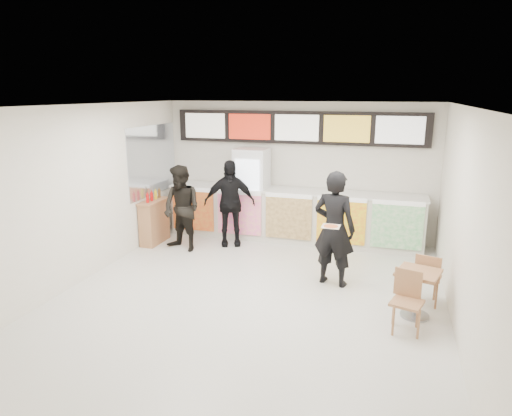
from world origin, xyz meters
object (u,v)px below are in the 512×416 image
at_px(customer_left, 182,209).
at_px(customer_mid, 229,203).
at_px(service_counter, 292,215).
at_px(cafe_table, 417,285).
at_px(customer_main, 334,229).
at_px(drinks_fridge, 252,193).
at_px(condiment_ledge, 154,221).

relative_size(customer_left, customer_mid, 0.96).
distance_m(service_counter, cafe_table, 3.86).
relative_size(service_counter, customer_main, 2.83).
relative_size(service_counter, drinks_fridge, 2.78).
bearing_deg(drinks_fridge, customer_left, -130.24).
relative_size(customer_main, condiment_ledge, 1.74).
bearing_deg(customer_main, customer_left, -1.41).
bearing_deg(customer_mid, drinks_fridge, 45.94).
bearing_deg(condiment_ledge, customer_mid, 12.51).
bearing_deg(drinks_fridge, service_counter, -0.99).
distance_m(customer_left, cafe_table, 4.84).
bearing_deg(drinks_fridge, cafe_table, -40.74).
relative_size(drinks_fridge, customer_main, 1.02).
relative_size(drinks_fridge, condiment_ledge, 1.77).
relative_size(cafe_table, condiment_ledge, 1.32).
bearing_deg(customer_main, customer_mid, -17.90).
distance_m(drinks_fridge, cafe_table, 4.56).
bearing_deg(cafe_table, service_counter, 146.65).
relative_size(customer_main, cafe_table, 1.32).
relative_size(service_counter, customer_mid, 3.03).
distance_m(cafe_table, condiment_ledge, 5.66).
bearing_deg(service_counter, customer_left, -147.85).
height_order(service_counter, customer_mid, customer_mid).
xyz_separation_m(service_counter, cafe_table, (2.50, -2.94, -0.08)).
bearing_deg(cafe_table, customer_main, 163.98).
xyz_separation_m(customer_left, customer_mid, (0.81, 0.61, 0.03)).
relative_size(customer_mid, condiment_ledge, 1.63).
distance_m(drinks_fridge, customer_mid, 0.74).
height_order(drinks_fridge, customer_main, drinks_fridge).
bearing_deg(condiment_ledge, customer_left, -17.53).
bearing_deg(customer_main, service_counter, -47.67).
xyz_separation_m(service_counter, customer_mid, (-1.21, -0.67, 0.34)).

